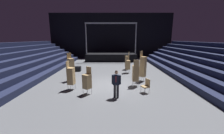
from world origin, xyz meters
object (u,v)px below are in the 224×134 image
Objects in this scene: equipment_road_case at (77,69)px; loose_chair_near_man at (146,85)px; man_with_tie at (116,83)px; chair_stack_mid_right at (71,67)px; chair_stack_front_right at (128,65)px; chair_stack_rear_right at (127,61)px; chair_stack_front_left at (135,73)px; chair_stack_mid_left at (143,66)px; stage_riser at (111,57)px; chair_stack_mid_centre at (71,76)px; chair_stack_rear_left at (87,81)px.

loose_chair_near_man reaches higher than equipment_road_case.
man_with_tie is 0.72× the size of chair_stack_mid_right.
chair_stack_rear_right is at bearing 169.02° from chair_stack_front_right.
chair_stack_front_left is 5.42m from chair_stack_mid_right.
chair_stack_front_left is 0.80× the size of chair_stack_mid_left.
stage_riser is at bearing -76.21° from man_with_tie.
man_with_tie is at bearing 2.21° from chair_stack_mid_left.
chair_stack_front_left is 4.00m from chair_stack_front_right.
chair_stack_mid_centre is (-4.64, -0.72, 0.00)m from chair_stack_front_left.
chair_stack_mid_centre is at bearing -50.21° from chair_stack_front_right.
chair_stack_front_left is 1.00× the size of chair_stack_rear_right.
chair_stack_mid_centre reaches higher than chair_stack_rear_left.
chair_stack_mid_left is at bearing 131.47° from chair_stack_mid_right.
stage_riser is 12.81m from chair_stack_mid_centre.
equipment_road_case is (-5.55, 0.80, -0.65)m from chair_stack_front_right.
chair_stack_front_right reaches higher than equipment_road_case.
chair_stack_front_right is 0.70× the size of chair_stack_mid_left.
equipment_road_case is at bearing -160.45° from chair_stack_mid_centre.
chair_stack_front_right is 0.88× the size of chair_stack_mid_centre.
stage_riser is at bearing -16.37° from loose_chair_near_man.
stage_riser is at bearing -155.04° from chair_stack_mid_right.
chair_stack_mid_centre is 7.85m from chair_stack_rear_right.
chair_stack_mid_centre reaches higher than man_with_tie.
chair_stack_mid_right is 6.76m from chair_stack_rear_right.
loose_chair_near_man is (3.86, 0.22, -0.37)m from chair_stack_rear_left.
chair_stack_front_right is at bearing -20.10° from loose_chair_near_man.
equipment_road_case is at bearing -81.52° from chair_stack_mid_left.
chair_stack_front_left is at bearing -40.17° from equipment_road_case.
chair_stack_rear_left is (1.27, -0.80, -0.13)m from chair_stack_mid_centre.
chair_stack_mid_right reaches higher than chair_stack_mid_centre.
chair_stack_mid_left is (2.75, -10.56, 0.60)m from stage_riser.
chair_stack_front_right reaches higher than loose_chair_near_man.
chair_stack_mid_centre is 5.68m from equipment_road_case.
chair_stack_mid_right is at bearing -20.87° from chair_stack_rear_left.
chair_stack_mid_centre reaches higher than equipment_road_case.
chair_stack_front_right is 5.77m from chair_stack_mid_right.
chair_stack_rear_right is at bearing 89.31° from chair_stack_front_left.
chair_stack_mid_centre is at bearing -11.77° from man_with_tie.
chair_stack_rear_right reaches higher than man_with_tie.
chair_stack_mid_right is 2.17m from chair_stack_mid_centre.
chair_stack_mid_right reaches higher than equipment_road_case.
chair_stack_mid_right is 3.45m from chair_stack_rear_left.
loose_chair_near_man is at bearing -70.13° from chair_stack_front_left.
chair_stack_mid_right is at bearing -82.74° from equipment_road_case.
chair_stack_rear_right is (5.24, 4.27, -0.17)m from chair_stack_mid_right.
chair_stack_front_right is 5.35m from loose_chair_near_man.
chair_stack_mid_centre is (-4.50, -4.72, 0.13)m from chair_stack_front_right.
stage_riser is 11.96m from chair_stack_front_left.
chair_stack_rear_right is (1.50, 7.72, 0.05)m from man_with_tie.
equipment_road_case is (-1.05, 5.53, -0.77)m from chair_stack_mid_centre.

